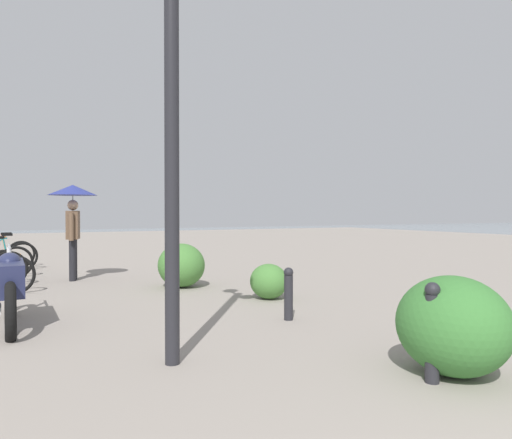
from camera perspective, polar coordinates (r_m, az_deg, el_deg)
The scene contains 8 objects.
lamppost at distance 4.75m, azimuth -10.21°, elevation 18.51°, with size 0.98×0.28×4.40m.
motorcycle at distance 6.84m, azimuth -27.74°, elevation -7.18°, with size 2.17×0.35×1.06m.
pedestrian at distance 10.68m, azimuth -21.35°, elevation 1.65°, with size 1.00×1.00×2.03m.
bollard_near at distance 4.36m, azimuth 20.62°, elevation -12.49°, with size 0.13×0.13×0.86m.
bollard_mid at distance 6.40m, azimuth 3.97°, elevation -8.83°, with size 0.13×0.13×0.71m.
shrub_low at distance 9.22m, azimuth -9.05°, elevation -5.52°, with size 0.99×0.89×0.84m.
shrub_round at distance 4.63m, azimuth 22.79°, elevation -11.76°, with size 1.04×0.94×0.89m.
shrub_wide at distance 7.92m, azimuth 1.56°, elevation -7.51°, with size 0.69×0.62×0.58m.
Camera 1 is at (0.28, 2.14, 1.45)m, focal length 32.94 mm.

